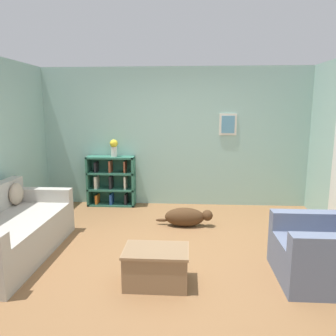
{
  "coord_description": "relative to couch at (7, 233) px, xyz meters",
  "views": [
    {
      "loc": [
        0.28,
        -3.98,
        1.87
      ],
      "look_at": [
        0.0,
        0.4,
        1.05
      ],
      "focal_mm": 35.0,
      "sensor_mm": 36.0,
      "label": 1
    }
  ],
  "objects": [
    {
      "name": "vase",
      "position": [
        0.87,
        2.26,
        0.82
      ],
      "size": [
        0.15,
        0.15,
        0.32
      ],
      "color": "silver",
      "rests_on": "bookshelf"
    },
    {
      "name": "recliner_chair",
      "position": [
        3.85,
        -0.33,
        0.02
      ],
      "size": [
        1.06,
        0.92,
        0.98
      ],
      "color": "slate",
      "rests_on": "ground_plane"
    },
    {
      "name": "dog",
      "position": [
        2.25,
        1.22,
        -0.16
      ],
      "size": [
        0.91,
        0.27,
        0.3
      ],
      "color": "#472D19",
      "rests_on": "ground_plane"
    },
    {
      "name": "bookshelf",
      "position": [
        0.8,
        2.28,
        0.15
      ],
      "size": [
        0.9,
        0.29,
        0.95
      ],
      "color": "#2D6B56",
      "rests_on": "ground_plane"
    },
    {
      "name": "coffee_table",
      "position": [
        1.94,
        -0.54,
        -0.1
      ],
      "size": [
        0.69,
        0.46,
        0.4
      ],
      "color": "#846647",
      "rests_on": "ground_plane"
    },
    {
      "name": "wall_back",
      "position": [
        1.99,
        2.48,
        0.98
      ],
      "size": [
        5.6,
        0.13,
        2.6
      ],
      "color": "#93BCB2",
      "rests_on": "ground_plane"
    },
    {
      "name": "ground_plane",
      "position": [
        1.99,
        0.23,
        -0.32
      ],
      "size": [
        14.0,
        14.0,
        0.0
      ],
      "primitive_type": "plane",
      "color": "brown"
    },
    {
      "name": "couch",
      "position": [
        0.0,
        0.0,
        0.0
      ],
      "size": [
        0.93,
        1.93,
        0.84
      ],
      "color": "#ADA89E",
      "rests_on": "ground_plane"
    }
  ]
}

